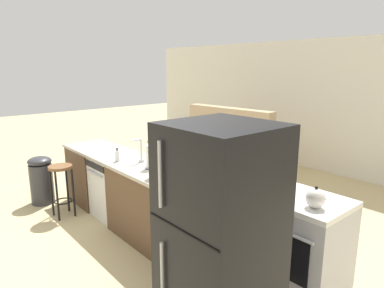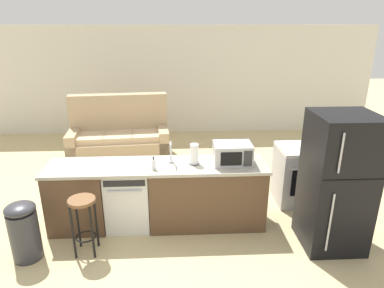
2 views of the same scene
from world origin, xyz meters
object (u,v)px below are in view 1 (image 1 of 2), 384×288
Objects in this scene: trash_bin at (41,179)px; kettle at (316,198)px; refrigerator at (220,242)px; soap_bottle at (117,156)px; stove_range at (302,243)px; dishwasher at (116,187)px; paper_towel_roll at (150,157)px; bar_stool at (61,180)px; couch at (221,152)px; microwave at (177,166)px.

kettle is at bearing 15.47° from trash_bin.
refrigerator is 9.74× the size of soap_bottle.
stove_range is 4.39× the size of kettle.
stove_range reaches higher than dishwasher.
dishwasher is 2.69m from refrigerator.
kettle is (1.87, 0.42, -0.05)m from paper_towel_roll.
couch reaches higher than bar_stool.
soap_bottle reaches higher than bar_stool.
refrigerator reaches higher than bar_stool.
microwave is at bearing -155.23° from stove_range.
couch is (-1.92, 2.62, -0.65)m from microwave.
refrigerator is at bearing -45.51° from couch.
dishwasher is 1.14× the size of trash_bin.
bar_stool is 3.21m from couch.
kettle reaches higher than soap_bottle.
soap_bottle is 0.86× the size of kettle.
refrigerator is 3.43× the size of microwave.
kettle is 4.11m from trash_bin.
microwave is 0.51m from paper_towel_roll.
kettle is (1.36, 0.42, -0.05)m from microwave.
bar_stool and trash_bin have the same top height.
stove_range is 3.19× the size of paper_towel_roll.
couch is (-3.11, 2.07, -0.06)m from stove_range.
kettle is (2.40, 0.57, 0.01)m from soap_bottle.
refrigerator is 2.32× the size of trash_bin.
refrigerator is at bearing -90.01° from stove_range.
paper_towel_roll is 0.38× the size of trash_bin.
refrigerator is 2.27m from soap_bottle.
kettle is 3.99m from couch.
soap_bottle is 0.09× the size of couch.
bar_stool is (-3.06, -1.14, 0.08)m from stove_range.
bar_stool is (-0.46, -0.59, 0.11)m from dishwasher.
stove_range is at bearing -33.62° from couch.
refrigerator reaches higher than kettle.
microwave reaches higher than stove_range.
stove_range is at bearing 17.94° from paper_towel_roll.
kettle is at bearing -36.68° from stove_range.
couch is (-3.28, 2.19, -0.59)m from kettle.
soap_bottle reaches higher than trash_bin.
dishwasher is 1.14× the size of bar_stool.
kettle is 0.28× the size of trash_bin.
couch is (-0.88, 2.77, -0.58)m from soap_bottle.
microwave reaches higher than kettle.
stove_range is at bearing 20.44° from bar_stool.
soap_bottle is (0.37, -0.15, 0.55)m from dishwasher.
paper_towel_roll is (0.90, -0.00, 0.62)m from dishwasher.
kettle reaches higher than bar_stool.
trash_bin is at bearing -165.52° from microwave.
kettle reaches higher than dishwasher.
stove_range is 2.39m from soap_bottle.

